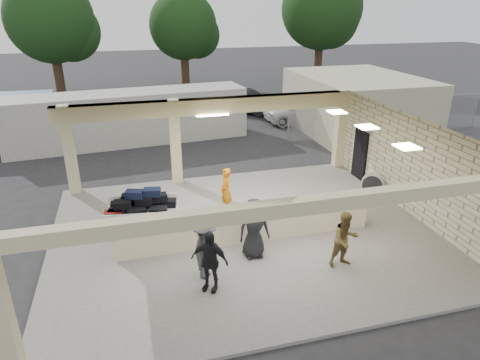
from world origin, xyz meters
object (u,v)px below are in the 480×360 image
object	(u,v)px
passenger_c	(205,249)
passenger_a	(345,239)
luggage_cart	(141,207)
baggage_counter	(247,226)
car_white_b	(359,105)
drum_fan	(372,184)
passenger_b	(209,261)
baggage_handler	(226,191)
car_white_a	(302,112)
container_white	(130,117)
passenger_d	(254,228)
car_dark	(245,101)

from	to	relation	value
passenger_c	passenger_a	bearing A→B (deg)	-66.42
luggage_cart	passenger_c	distance (m)	3.57
baggage_counter	passenger_c	world-z (taller)	passenger_c
passenger_c	car_white_b	xyz separation A→B (m)	(13.19, 15.18, -0.22)
drum_fan	passenger_a	size ratio (longest dim) A/B	0.56
passenger_b	passenger_c	size ratio (longest dim) A/B	0.99
baggage_handler	car_white_a	world-z (taller)	baggage_handler
container_white	baggage_counter	bearing A→B (deg)	-80.83
passenger_d	car_white_a	world-z (taller)	passenger_d
passenger_d	container_white	size ratio (longest dim) A/B	0.15
baggage_counter	car_white_a	distance (m)	15.08
luggage_cart	baggage_handler	distance (m)	2.95
passenger_d	container_white	world-z (taller)	container_white
car_white_b	car_dark	size ratio (longest dim) A/B	0.98
car_dark	passenger_a	bearing A→B (deg)	-144.40
car_white_b	container_white	world-z (taller)	container_white
baggage_counter	car_dark	distance (m)	17.08
passenger_d	car_dark	bearing A→B (deg)	75.73
baggage_counter	baggage_handler	bearing A→B (deg)	95.69
baggage_handler	passenger_b	xyz separation A→B (m)	(-1.41, -4.16, 0.02)
car_dark	car_white_b	bearing A→B (deg)	-69.53
passenger_a	car_white_b	world-z (taller)	passenger_a
passenger_b	car_dark	xyz separation A→B (m)	(6.18, 18.61, -0.16)
baggage_counter	car_white_b	size ratio (longest dim) A/B	1.77
baggage_handler	passenger_b	size ratio (longest dim) A/B	0.97
car_white_b	car_dark	world-z (taller)	car_dark
car_dark	container_white	size ratio (longest dim) A/B	0.38
luggage_cart	drum_fan	xyz separation A→B (m)	(8.63, 0.24, -0.24)
baggage_counter	passenger_a	xyz separation A→B (m)	(2.24, -2.06, 0.34)
passenger_d	luggage_cart	bearing A→B (deg)	140.63
baggage_counter	passenger_c	distance (m)	2.30
baggage_handler	container_white	bearing A→B (deg)	-166.71
passenger_a	car_white_a	world-z (taller)	passenger_a
luggage_cart	car_white_b	xyz separation A→B (m)	(14.71, 11.95, -0.11)
drum_fan	passenger_b	xyz separation A→B (m)	(-7.11, -4.03, 0.35)
passenger_b	car_dark	bearing A→B (deg)	104.59
baggage_handler	container_white	world-z (taller)	container_white
luggage_cart	passenger_d	distance (m)	4.01
baggage_handler	car_white_a	distance (m)	13.48
baggage_counter	car_white_a	world-z (taller)	car_white_a
car_dark	container_white	distance (m)	9.04
drum_fan	passenger_b	bearing A→B (deg)	-113.97
drum_fan	car_white_b	distance (m)	13.19
baggage_counter	car_white_a	size ratio (longest dim) A/B	1.80
passenger_a	car_white_b	xyz separation A→B (m)	(9.34, 15.64, -0.19)
car_dark	drum_fan	bearing A→B (deg)	-133.56
passenger_a	passenger_c	xyz separation A→B (m)	(-3.85, 0.46, 0.03)
car_white_a	container_white	distance (m)	10.58
luggage_cart	passenger_c	world-z (taller)	passenger_c
baggage_counter	passenger_b	size ratio (longest dim) A/B	4.83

